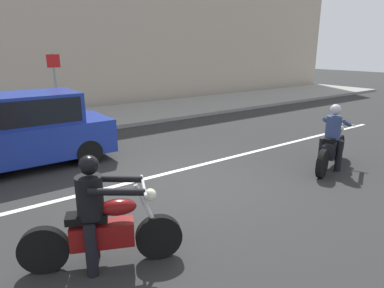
# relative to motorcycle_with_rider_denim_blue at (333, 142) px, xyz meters

# --- Properties ---
(ground_plane) EXTENTS (80.00, 80.00, 0.00)m
(ground_plane) POSITION_rel_motorcycle_with_rider_denim_blue_xyz_m (-3.43, 1.13, -0.64)
(ground_plane) COLOR #282828
(sidewalk_slab) EXTENTS (40.00, 4.40, 0.14)m
(sidewalk_slab) POSITION_rel_motorcycle_with_rider_denim_blue_xyz_m (-3.43, 9.13, -0.57)
(sidewalk_slab) COLOR gray
(sidewalk_slab) RESTS_ON ground_plane
(lane_marking_stripe) EXTENTS (18.00, 0.14, 0.01)m
(lane_marking_stripe) POSITION_rel_motorcycle_with_rider_denim_blue_xyz_m (-3.47, 2.03, -0.64)
(lane_marking_stripe) COLOR silver
(lane_marking_stripe) RESTS_ON ground_plane
(motorcycle_with_rider_denim_blue) EXTENTS (2.17, 0.94, 1.58)m
(motorcycle_with_rider_denim_blue) POSITION_rel_motorcycle_with_rider_denim_blue_xyz_m (0.00, 0.00, 0.00)
(motorcycle_with_rider_denim_blue) COLOR black
(motorcycle_with_rider_denim_blue) RESTS_ON ground_plane
(motorcycle_with_rider_black_leather) EXTENTS (1.99, 1.04, 1.55)m
(motorcycle_with_rider_black_leather) POSITION_rel_motorcycle_with_rider_denim_blue_xyz_m (-5.97, -0.39, -0.00)
(motorcycle_with_rider_black_leather) COLOR black
(motorcycle_with_rider_black_leather) RESTS_ON ground_plane
(parked_hatchback_cobalt_blue) EXTENTS (3.89, 1.76, 1.80)m
(parked_hatchback_cobalt_blue) POSITION_rel_motorcycle_with_rider_denim_blue_xyz_m (-5.86, 4.47, 0.29)
(parked_hatchback_cobalt_blue) COLOR navy
(parked_hatchback_cobalt_blue) RESTS_ON ground_plane
(street_sign_post) EXTENTS (0.44, 0.08, 2.51)m
(street_sign_post) POSITION_rel_motorcycle_with_rider_denim_blue_xyz_m (-4.12, 8.14, 1.02)
(street_sign_post) COLOR gray
(street_sign_post) RESTS_ON sidewalk_slab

